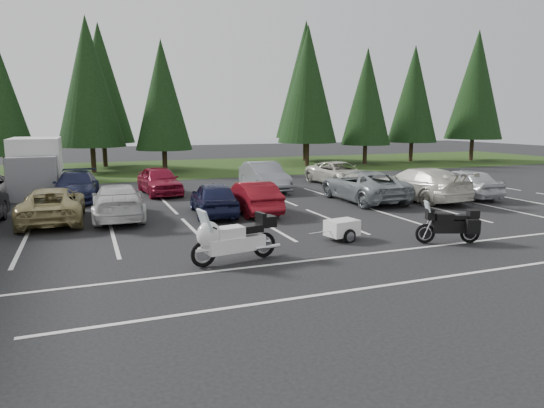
{
  "coord_description": "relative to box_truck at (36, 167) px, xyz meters",
  "views": [
    {
      "loc": [
        -5.65,
        -15.15,
        3.82
      ],
      "look_at": [
        0.04,
        -0.5,
        1.1
      ],
      "focal_mm": 32.0,
      "sensor_mm": 36.0,
      "label": 1
    }
  ],
  "objects": [
    {
      "name": "ground",
      "position": [
        8.0,
        -12.5,
        -1.45
      ],
      "size": [
        120.0,
        120.0,
        0.0
      ],
      "primitive_type": "plane",
      "color": "black",
      "rests_on": "ground"
    },
    {
      "name": "grass_strip",
      "position": [
        8.0,
        11.5,
        -1.45
      ],
      "size": [
        80.0,
        16.0,
        0.01
      ],
      "primitive_type": "cube",
      "color": "#1D3410",
      "rests_on": "ground"
    },
    {
      "name": "lake_water",
      "position": [
        12.0,
        42.5,
        -1.45
      ],
      "size": [
        70.0,
        50.0,
        0.02
      ],
      "primitive_type": "cube",
      "color": "slate",
      "rests_on": "ground"
    },
    {
      "name": "box_truck",
      "position": [
        0.0,
        0.0,
        0.0
      ],
      "size": [
        2.4,
        5.6,
        2.9
      ],
      "primitive_type": null,
      "color": "silver",
      "rests_on": "ground"
    },
    {
      "name": "stall_markings",
      "position": [
        8.0,
        -10.5,
        -1.45
      ],
      "size": [
        32.0,
        16.0,
        0.01
      ],
      "primitive_type": "cube",
      "color": "silver",
      "rests_on": "ground"
    },
    {
      "name": "conifer_3",
      "position": [
        -2.5,
        8.9,
        3.82
      ],
      "size": [
        3.87,
        3.87,
        9.02
      ],
      "color": "#332316",
      "rests_on": "ground"
    },
    {
      "name": "conifer_4",
      "position": [
        3.0,
        10.4,
        5.08
      ],
      "size": [
        4.8,
        4.8,
        11.17
      ],
      "color": "#332316",
      "rests_on": "ground"
    },
    {
      "name": "conifer_5",
      "position": [
        8.0,
        9.1,
        4.18
      ],
      "size": [
        4.14,
        4.14,
        9.63
      ],
      "color": "#332316",
      "rests_on": "ground"
    },
    {
      "name": "conifer_6",
      "position": [
        20.0,
        9.6,
        5.26
      ],
      "size": [
        4.93,
        4.93,
        11.48
      ],
      "color": "#332316",
      "rests_on": "ground"
    },
    {
      "name": "conifer_7",
      "position": [
        25.5,
        9.3,
        4.36
      ],
      "size": [
        4.27,
        4.27,
        9.94
      ],
      "color": "#332316",
      "rests_on": "ground"
    },
    {
      "name": "conifer_8",
      "position": [
        31.0,
        10.1,
        4.72
      ],
      "size": [
        4.53,
        4.53,
        10.56
      ],
      "color": "#332316",
      "rests_on": "ground"
    },
    {
      "name": "conifer_9",
      "position": [
        37.0,
        8.8,
        5.62
      ],
      "size": [
        5.19,
        5.19,
        12.1
      ],
      "color": "#332316",
      "rests_on": "ground"
    },
    {
      "name": "conifer_back_b",
      "position": [
        4.0,
        15.0,
        5.32
      ],
      "size": [
        4.97,
        4.97,
        11.58
      ],
      "color": "#332316",
      "rests_on": "ground"
    },
    {
      "name": "conifer_back_c",
      "position": [
        22.0,
        14.3,
        6.04
      ],
      "size": [
        5.5,
        5.5,
        12.81
      ],
      "color": "#332316",
      "rests_on": "ground"
    },
    {
      "name": "car_near_2",
      "position": [
        1.13,
        -7.82,
        -0.79
      ],
      "size": [
        2.32,
        4.83,
        1.33
      ],
      "primitive_type": "imported",
      "rotation": [
        0.0,
        0.0,
        3.12
      ],
      "color": "#9B8E5A",
      "rests_on": "ground"
    },
    {
      "name": "car_near_3",
      "position": [
        3.48,
        -8.09,
        -0.76
      ],
      "size": [
        2.12,
        4.81,
        1.37
      ],
      "primitive_type": "imported",
      "rotation": [
        0.0,
        0.0,
        3.1
      ],
      "color": "silver",
      "rests_on": "ground"
    },
    {
      "name": "car_near_4",
      "position": [
        7.19,
        -8.66,
        -0.76
      ],
      "size": [
        2.03,
        4.19,
        1.38
      ],
      "primitive_type": "imported",
      "rotation": [
        0.0,
        0.0,
        3.04
      ],
      "color": "#161A39",
      "rests_on": "ground"
    },
    {
      "name": "car_near_5",
      "position": [
        8.81,
        -8.74,
        -0.79
      ],
      "size": [
        1.45,
        4.04,
        1.33
      ],
      "primitive_type": "imported",
      "rotation": [
        0.0,
        0.0,
        3.13
      ],
      "color": "maroon",
      "rests_on": "ground"
    },
    {
      "name": "car_near_6",
      "position": [
        14.72,
        -7.87,
        -0.72
      ],
      "size": [
        2.48,
        5.3,
        1.47
      ],
      "primitive_type": "imported",
      "rotation": [
        0.0,
        0.0,
        3.13
      ],
      "color": "gray",
      "rests_on": "ground"
    },
    {
      "name": "car_near_7",
      "position": [
        17.33,
        -8.64,
        -0.66
      ],
      "size": [
        2.73,
        5.65,
        1.59
      ],
      "primitive_type": "imported",
      "rotation": [
        0.0,
        0.0,
        3.24
      ],
      "color": "beige",
      "rests_on": "ground"
    },
    {
      "name": "car_near_8",
      "position": [
        19.98,
        -8.7,
        -0.72
      ],
      "size": [
        1.83,
        4.33,
        1.46
      ],
      "primitive_type": "imported",
      "rotation": [
        0.0,
        0.0,
        3.12
      ],
      "color": "silver",
      "rests_on": "ground"
    },
    {
      "name": "car_far_1",
      "position": [
        1.91,
        -2.63,
        -0.76
      ],
      "size": [
        2.31,
        4.89,
        1.38
      ],
      "primitive_type": "imported",
      "rotation": [
        0.0,
        0.0,
        -0.08
      ],
      "color": "#181C3C",
      "rests_on": "ground"
    },
    {
      "name": "car_far_2",
      "position": [
        5.94,
        -2.18,
        -0.73
      ],
      "size": [
        2.1,
        4.39,
        1.45
      ],
      "primitive_type": "imported",
      "rotation": [
        0.0,
        0.0,
        0.09
      ],
      "color": "maroon",
      "rests_on": "ground"
    },
    {
      "name": "car_far_3",
      "position": [
        11.53,
        -2.82,
        -0.67
      ],
      "size": [
        1.8,
        4.76,
        1.55
      ],
      "primitive_type": "imported",
      "rotation": [
        0.0,
        0.0,
        -0.03
      ],
      "color": "gray",
      "rests_on": "ground"
    },
    {
      "name": "car_far_4",
      "position": [
        16.59,
        -2.11,
        -0.77
      ],
      "size": [
        2.65,
        5.05,
        1.36
      ],
      "primitive_type": "imported",
      "rotation": [
        0.0,
        0.0,
        0.08
      ],
      "color": "beige",
      "rests_on": "ground"
    },
    {
      "name": "touring_motorcycle",
      "position": [
        6.03,
        -15.38,
        -0.67
      ],
      "size": [
        2.93,
        1.34,
        1.56
      ],
      "primitive_type": null,
      "rotation": [
        0.0,
        0.0,
        0.17
      ],
      "color": "white",
      "rests_on": "ground"
    },
    {
      "name": "cargo_trailer",
      "position": [
        9.96,
        -14.29,
        -1.11
      ],
      "size": [
        1.59,
        1.08,
        0.68
      ],
      "primitive_type": null,
      "rotation": [
        0.0,
        0.0,
        0.19
      ],
      "color": "white",
      "rests_on": "ground"
    },
    {
      "name": "adventure_motorcycle",
      "position": [
        12.86,
        -15.83,
        -0.76
      ],
      "size": [
        2.39,
        1.5,
        1.37
      ],
      "primitive_type": null,
      "rotation": [
        0.0,
        0.0,
        -0.34
      ],
      "color": "black",
      "rests_on": "ground"
    }
  ]
}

